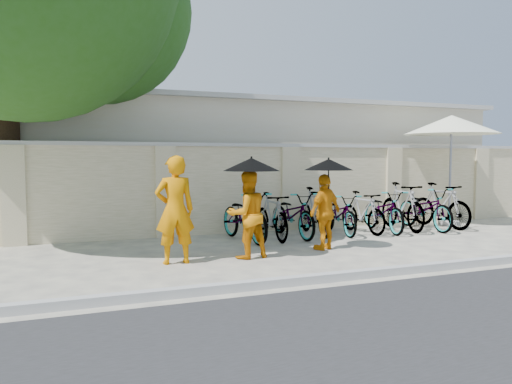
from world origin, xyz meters
name	(u,v)px	position (x,y,z in m)	size (l,w,h in m)	color
ground	(260,260)	(0.00, 0.00, 0.00)	(80.00, 80.00, 0.00)	beige
kerb	(306,280)	(0.00, -1.70, 0.06)	(40.00, 0.16, 0.12)	#A4A4A4
compound_wall	(249,189)	(1.00, 3.20, 1.00)	(20.00, 0.30, 2.00)	beige
building_behind	(236,162)	(2.00, 7.00, 1.60)	(14.00, 6.00, 3.20)	beige
monk_left	(175,210)	(-1.40, 0.29, 0.89)	(0.65, 0.43, 1.79)	orange
monk_center	(247,214)	(-0.14, 0.27, 0.76)	(0.74, 0.58, 1.53)	orange
parasol_center	(251,164)	(-0.09, 0.19, 1.63)	(0.98, 0.98, 0.88)	black
monk_right	(325,212)	(1.52, 0.49, 0.72)	(0.84, 0.35, 1.44)	orange
parasol_right	(329,165)	(1.54, 0.41, 1.62)	(0.92, 0.92, 0.91)	black
patio_umbrella	(451,126)	(6.23, 2.33, 2.55)	(3.02, 3.02, 2.83)	#A4A4A4
bike_0	(245,216)	(0.44, 1.97, 0.52)	(0.69, 1.97, 1.04)	gray
bike_1	(272,216)	(1.02, 1.88, 0.50)	(0.47, 1.67, 1.00)	gray
bike_2	(293,214)	(1.60, 2.05, 0.50)	(0.67, 1.91, 1.00)	gray
bike_3	(315,211)	(2.18, 2.12, 0.54)	(0.51, 1.79, 1.08)	gray
bike_4	(339,214)	(2.76, 2.02, 0.46)	(0.61, 1.76, 0.92)	gray
bike_5	(363,212)	(3.35, 1.96, 0.48)	(0.46, 1.61, 0.97)	gray
bike_6	(384,211)	(3.93, 1.95, 0.49)	(0.65, 1.87, 0.98)	gray
bike_7	(402,206)	(4.51, 2.03, 0.57)	(0.54, 1.91, 1.15)	gray
bike_8	(425,208)	(5.09, 1.90, 0.51)	(0.68, 1.96, 1.03)	gray
bike_9	(441,205)	(5.67, 2.02, 0.56)	(0.53, 1.86, 1.12)	gray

